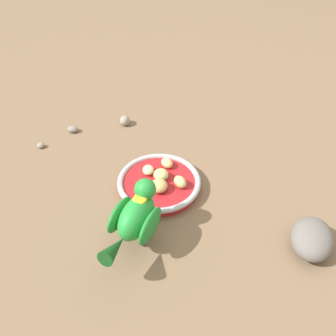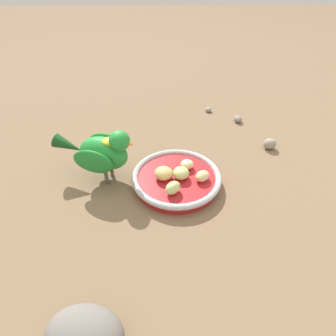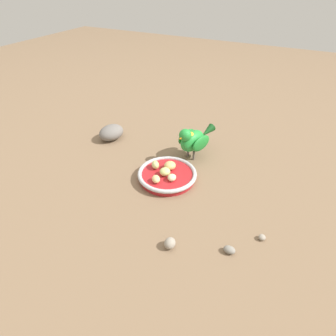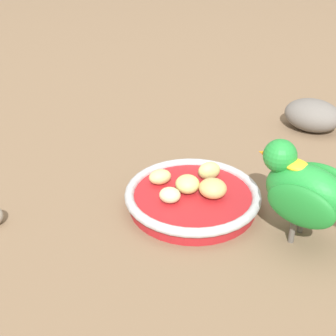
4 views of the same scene
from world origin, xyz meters
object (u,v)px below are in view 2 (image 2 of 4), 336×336
object	(u,v)px
rock_large	(85,336)
pebble_1	(238,119)
apple_piece_0	(164,173)
pebble_2	(208,110)
apple_piece_2	(202,176)
feeding_bowl	(176,179)
pebble_0	(270,144)
parrot	(102,151)
apple_piece_1	(181,173)
apple_piece_4	(173,188)
apple_piece_3	(188,164)

from	to	relation	value
rock_large	pebble_1	distance (m)	0.65
apple_piece_0	pebble_2	bearing A→B (deg)	-112.78
apple_piece_2	pebble_1	size ratio (longest dim) A/B	1.12
apple_piece_0	rock_large	distance (m)	0.32
feeding_bowl	pebble_2	xyz separation A→B (m)	(-0.11, -0.32, -0.01)
apple_piece_2	pebble_0	xyz separation A→B (m)	(-0.18, -0.14, -0.02)
apple_piece_0	parrot	xyz separation A→B (m)	(0.12, -0.03, 0.04)
apple_piece_1	rock_large	xyz separation A→B (m)	(0.14, 0.30, -0.01)
parrot	feeding_bowl	bearing A→B (deg)	9.25
apple_piece_0	pebble_0	distance (m)	0.29
apple_piece_0	apple_piece_1	bearing A→B (deg)	-179.10
parrot	pebble_1	size ratio (longest dim) A/B	6.21
pebble_2	feeding_bowl	bearing A→B (deg)	71.16
apple_piece_2	parrot	size ratio (longest dim) A/B	0.18
feeding_bowl	pebble_1	xyz separation A→B (m)	(-0.18, -0.26, -0.01)
apple_piece_1	rock_large	bearing A→B (deg)	65.95
apple_piece_4	parrot	bearing A→B (deg)	-26.09
pebble_0	pebble_2	bearing A→B (deg)	-57.07
pebble_0	pebble_2	xyz separation A→B (m)	(0.13, -0.19, -0.01)
apple_piece_2	rock_large	bearing A→B (deg)	58.89
apple_piece_3	apple_piece_4	world-z (taller)	apple_piece_4
apple_piece_4	pebble_0	bearing A→B (deg)	-144.31
apple_piece_4	pebble_1	distance (m)	0.36
apple_piece_4	pebble_2	bearing A→B (deg)	-107.87
feeding_bowl	apple_piece_2	size ratio (longest dim) A/B	5.83
apple_piece_4	parrot	world-z (taller)	parrot
pebble_0	apple_piece_0	bearing A→B (deg)	26.67
parrot	pebble_0	distance (m)	0.40
apple_piece_1	pebble_0	xyz separation A→B (m)	(-0.23, -0.13, -0.02)
apple_piece_0	apple_piece_3	distance (m)	0.06
apple_piece_4	pebble_0	world-z (taller)	apple_piece_4
apple_piece_2	apple_piece_3	xyz separation A→B (m)	(0.03, -0.04, -0.00)
apple_piece_0	pebble_0	world-z (taller)	apple_piece_0
apple_piece_0	parrot	world-z (taller)	parrot
apple_piece_0	apple_piece_2	size ratio (longest dim) A/B	1.19
parrot	pebble_0	world-z (taller)	parrot
parrot	pebble_2	size ratio (longest dim) A/B	9.70
pebble_1	pebble_2	world-z (taller)	pebble_1
apple_piece_2	rock_large	world-z (taller)	rock_large
apple_piece_0	apple_piece_1	size ratio (longest dim) A/B	1.14
apple_piece_3	parrot	size ratio (longest dim) A/B	0.16
parrot	pebble_1	world-z (taller)	parrot
apple_piece_2	pebble_0	world-z (taller)	apple_piece_2
parrot	rock_large	distance (m)	0.33
apple_piece_0	apple_piece_2	world-z (taller)	apple_piece_0
apple_piece_1	apple_piece_4	distance (m)	0.05
apple_piece_0	pebble_0	bearing A→B (deg)	-153.33
apple_piece_0	pebble_1	size ratio (longest dim) A/B	1.33
pebble_1	pebble_2	size ratio (longest dim) A/B	1.56
pebble_1	apple_piece_4	bearing A→B (deg)	57.81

